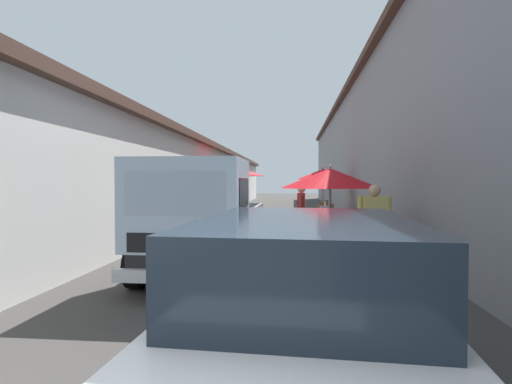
% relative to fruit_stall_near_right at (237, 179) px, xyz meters
% --- Properties ---
extents(ground, '(90.00, 90.00, 0.00)m').
position_rel_fruit_stall_near_right_xyz_m(ground, '(-2.40, -1.79, -1.84)').
color(ground, '#3D3A38').
extents(building_left_whitewash, '(49.80, 7.50, 3.57)m').
position_rel_fruit_stall_near_right_xyz_m(building_left_whitewash, '(-0.15, 4.92, -0.05)').
color(building_left_whitewash, silver).
rests_on(building_left_whitewash, ground).
extents(building_right_concrete, '(49.80, 7.50, 6.17)m').
position_rel_fruit_stall_near_right_xyz_m(building_right_concrete, '(-0.15, -8.50, 1.25)').
color(building_right_concrete, gray).
rests_on(building_right_concrete, ground).
extents(fruit_stall_near_right, '(2.38, 2.38, 2.40)m').
position_rel_fruit_stall_near_right_xyz_m(fruit_stall_near_right, '(0.00, 0.00, 0.00)').
color(fruit_stall_near_right, '#9E9EA3').
rests_on(fruit_stall_near_right, ground).
extents(fruit_stall_far_right, '(2.29, 2.29, 2.36)m').
position_rel_fruit_stall_near_right_xyz_m(fruit_stall_far_right, '(0.66, -3.75, -0.01)').
color(fruit_stall_far_right, '#9E9EA3').
rests_on(fruit_stall_far_right, ground).
extents(fruit_stall_far_left, '(2.13, 2.13, 2.09)m').
position_rel_fruit_stall_near_right_xyz_m(fruit_stall_far_left, '(-8.49, -3.20, -0.32)').
color(fruit_stall_far_left, '#9E9EA3').
rests_on(fruit_stall_far_left, ground).
extents(hatchback_car, '(4.01, 2.12, 1.45)m').
position_rel_fruit_stall_near_right_xyz_m(hatchback_car, '(-14.27, -2.52, -1.11)').
color(hatchback_car, '#ADAFB5').
rests_on(hatchback_car, ground).
extents(delivery_truck, '(4.93, 1.99, 2.08)m').
position_rel_fruit_stall_near_right_xyz_m(delivery_truck, '(-10.28, -0.79, -0.80)').
color(delivery_truck, black).
rests_on(delivery_truck, ground).
extents(vendor_by_crates, '(0.29, 0.65, 1.67)m').
position_rel_fruit_stall_near_right_xyz_m(vendor_by_crates, '(-9.45, -3.97, -0.88)').
color(vendor_by_crates, '#665B4C').
rests_on(vendor_by_crates, ground).
extents(vendor_in_shade, '(0.66, 0.22, 1.65)m').
position_rel_fruit_stall_near_right_xyz_m(vendor_in_shade, '(-6.43, -2.65, -0.89)').
color(vendor_in_shade, '#232328').
rests_on(vendor_in_shade, ground).
extents(parked_scooter, '(1.68, 0.50, 1.14)m').
position_rel_fruit_stall_near_right_xyz_m(parked_scooter, '(-4.78, -3.55, -1.40)').
color(parked_scooter, black).
rests_on(parked_scooter, ground).
extents(plastic_stool, '(0.30, 0.30, 0.43)m').
position_rel_fruit_stall_near_right_xyz_m(plastic_stool, '(-5.00, -1.27, -1.52)').
color(plastic_stool, '#1E8C3F').
rests_on(plastic_stool, ground).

